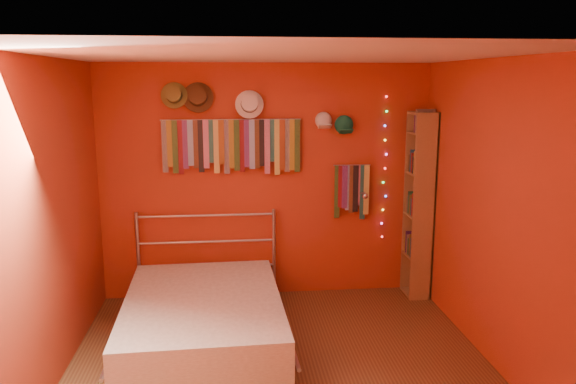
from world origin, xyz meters
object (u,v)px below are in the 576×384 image
object	(u,v)px
tie_rack	(232,144)
bookshelf	(422,204)
reading_lamp	(364,195)
bed	(204,317)

from	to	relation	value
tie_rack	bookshelf	world-z (taller)	bookshelf
reading_lamp	tie_rack	bearing A→B (deg)	173.89
reading_lamp	bed	distance (m)	2.10
tie_rack	reading_lamp	world-z (taller)	tie_rack
tie_rack	bookshelf	distance (m)	2.12
bed	bookshelf	bearing A→B (deg)	19.57
tie_rack	bed	xyz separation A→B (m)	(-0.29, -1.05, -1.44)
tie_rack	bed	bearing A→B (deg)	-105.46
bookshelf	bed	world-z (taller)	bookshelf
reading_lamp	bed	size ratio (longest dim) A/B	0.13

